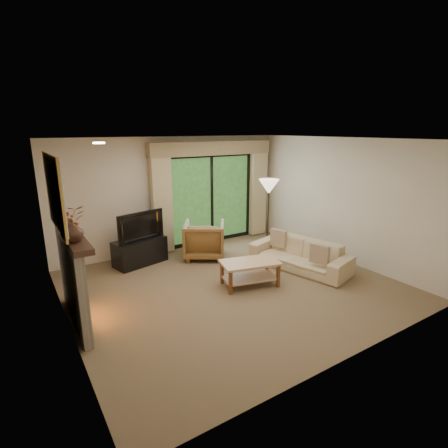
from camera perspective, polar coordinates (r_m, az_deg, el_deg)
floor at (r=6.46m, az=1.45°, el=-10.05°), size 5.50×5.50×0.00m
ceiling at (r=5.84m, az=1.62°, el=13.66°), size 5.50×5.50×0.00m
wall_back at (r=8.17m, az=-8.33°, el=4.81°), size 5.00×0.00×5.00m
wall_front at (r=4.28m, az=20.65°, el=-5.82°), size 5.00×0.00×5.00m
wall_left at (r=5.09m, az=-25.17°, el=-2.99°), size 0.00×5.00×5.00m
wall_right at (r=7.86m, az=18.45°, el=3.77°), size 0.00×5.00×5.00m
fireplace at (r=5.49m, az=-23.49°, el=-8.33°), size 0.24×1.70×1.37m
mirror at (r=5.14m, az=-25.92°, el=4.59°), size 0.07×1.45×1.02m
sliding_door at (r=8.61m, az=-2.06°, el=4.15°), size 2.26×0.10×2.16m
curtain_left at (r=7.91m, az=-10.14°, el=3.65°), size 0.45×0.18×2.35m
curtain_right at (r=9.25m, az=5.55°, el=5.50°), size 0.45×0.18×2.35m
cornice at (r=8.38m, az=-1.82°, el=12.26°), size 3.20×0.24×0.32m
media_console at (r=7.57m, az=-13.55°, el=-4.39°), size 1.17×0.73×0.54m
tv at (r=7.40m, az=-13.83°, el=-0.22°), size 1.05×0.37×0.60m
armchair at (r=7.71m, az=-3.24°, el=-2.58°), size 1.20×1.21×0.80m
sofa at (r=7.28m, az=12.24°, el=-4.92°), size 1.29×2.16×0.59m
pillow_near at (r=6.79m, az=15.37°, el=-4.77°), size 0.19×0.38×0.37m
pillow_far at (r=7.57m, az=8.89°, el=-2.30°), size 0.19×0.38×0.37m
coffee_table at (r=6.41m, az=4.22°, el=-8.06°), size 1.14×0.80×0.46m
floor_lamp at (r=8.00m, az=7.18°, el=1.27°), size 0.48×0.48×1.68m
vase at (r=4.85m, az=-23.49°, el=-1.04°), size 0.29×0.29×0.28m
branches at (r=5.01m, az=-23.94°, el=0.35°), size 0.42×0.37×0.44m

